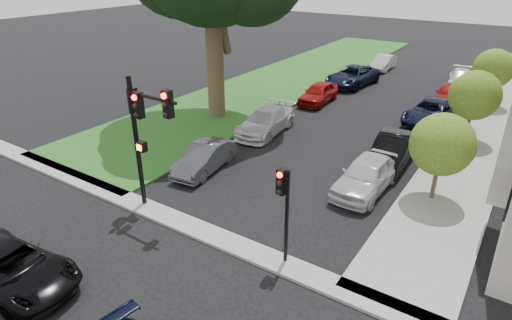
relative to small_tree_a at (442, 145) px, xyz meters
The scene contains 20 objects.
ground 11.53m from the small_tree_a, 123.49° to the right, with size 140.00×140.00×0.00m, color black.
grass_strip 21.25m from the small_tree_a, 136.10° to the left, with size 8.00×44.00×0.12m, color #285A1F.
sidewalk_right 14.86m from the small_tree_a, 87.85° to the left, with size 3.50×44.00×0.12m, color gray.
sidewalk_cross 9.96m from the small_tree_a, 130.06° to the right, with size 60.00×1.00×0.12m, color gray.
small_tree_a is the anchor object (origin of this frame).
small_tree_b 7.79m from the small_tree_a, 90.00° to the left, with size 2.71×2.71×4.07m.
small_tree_c 15.44m from the small_tree_a, 90.00° to the left, with size 2.67×2.67×4.00m.
traffic_signal_main 12.00m from the small_tree_a, 143.27° to the right, with size 2.70×0.70×5.54m.
traffic_signal_secondary 7.89m from the small_tree_a, 114.44° to the right, with size 0.45×0.37×3.56m.
car_cross_near 16.35m from the small_tree_a, 127.27° to the right, with size 2.25×4.89×1.36m, color black.
car_parked_0 3.34m from the small_tree_a, 163.43° to the right, with size 1.86×4.62×1.57m, color silver.
car_parked_1 4.06m from the small_tree_a, 135.39° to the left, with size 1.62×4.66×1.53m, color black.
car_parked_2 10.34m from the small_tree_a, 103.67° to the left, with size 2.40×5.21×1.45m, color black.
car_parked_3 15.26m from the small_tree_a, 99.26° to the left, with size 1.59×3.95×1.35m, color maroon.
car_parked_4 20.47m from the small_tree_a, 97.12° to the left, with size 1.79×4.41×1.28m, color silver.
car_parked_5 10.66m from the small_tree_a, 162.08° to the right, with size 1.42×4.06×1.34m, color #3F4247.
car_parked_6 10.69m from the small_tree_a, 165.29° to the left, with size 2.04×5.01×1.45m, color silver.
car_parked_7 14.15m from the small_tree_a, 136.41° to the left, with size 1.72×4.27×1.45m, color maroon.
car_parked_8 18.42m from the small_tree_a, 122.77° to the left, with size 2.59×5.62×1.56m, color black.
car_parked_9 24.31m from the small_tree_a, 113.39° to the left, with size 1.41×4.03×1.33m, color silver.
Camera 1 is at (8.73, -8.14, 9.47)m, focal length 30.00 mm.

